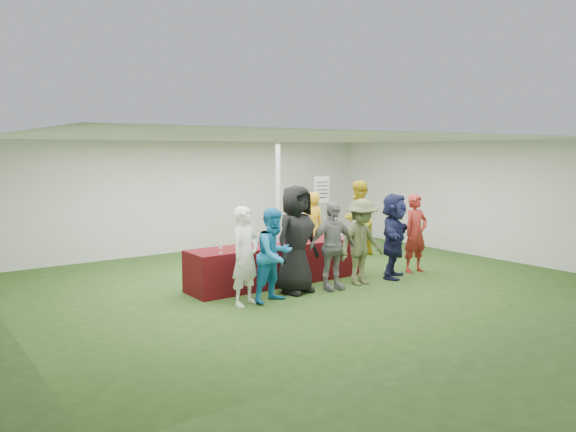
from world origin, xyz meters
TOP-DOWN VIEW (x-y plane):
  - ground at (0.00, 0.00)m, footprint 60.00×60.00m
  - tent at (0.50, 1.20)m, footprint 10.00×10.00m
  - serving_table at (-0.35, -0.06)m, footprint 3.60×0.80m
  - wine_bottles at (0.22, 0.08)m, footprint 0.59×0.16m
  - wine_glasses at (-0.83, -0.31)m, footprint 2.80×0.14m
  - water_bottle at (-0.33, 0.02)m, footprint 0.07×0.07m
  - bar_towel at (1.12, -0.01)m, footprint 0.25×0.18m
  - dump_bucket at (1.25, -0.28)m, footprint 0.25×0.25m
  - wine_list_sign at (3.02, 2.80)m, footprint 0.50×0.03m
  - staff_pourer at (1.15, 0.85)m, footprint 0.61×0.44m
  - staff_back at (2.68, 1.05)m, footprint 0.98×0.83m
  - customer_0 at (-1.66, -0.98)m, footprint 0.67×0.55m
  - customer_1 at (-1.17, -1.09)m, footprint 0.86×0.73m
  - customer_2 at (-0.54, -0.83)m, footprint 1.02×0.77m
  - customer_3 at (0.11, -1.03)m, footprint 0.96×0.48m
  - customer_4 at (0.79, -1.06)m, footprint 1.05×0.62m
  - customer_5 at (1.69, -1.03)m, footprint 1.55×1.26m
  - customer_6 at (2.43, -0.92)m, footprint 0.61×0.42m

SIDE VIEW (x-z plane):
  - ground at x=0.00m, z-range 0.00..0.00m
  - serving_table at x=-0.35m, z-range 0.00..0.75m
  - bar_towel at x=1.12m, z-range 0.75..0.78m
  - customer_1 at x=-1.17m, z-range 0.00..1.55m
  - customer_3 at x=0.11m, z-range 0.00..1.58m
  - staff_pourer at x=1.15m, z-range 0.00..1.59m
  - customer_4 at x=0.79m, z-range 0.00..1.59m
  - customer_0 at x=-1.66m, z-range 0.00..1.59m
  - customer_6 at x=2.43m, z-range 0.00..1.60m
  - customer_5 at x=1.69m, z-range 0.00..1.66m
  - dump_bucket at x=1.25m, z-range 0.75..0.93m
  - water_bottle at x=-0.33m, z-range 0.74..0.97m
  - wine_glasses at x=-0.83m, z-range 0.78..0.94m
  - wine_bottles at x=0.22m, z-range 0.71..1.03m
  - staff_back at x=2.68m, z-range 0.00..1.78m
  - customer_2 at x=-0.54m, z-range 0.00..1.89m
  - wine_list_sign at x=3.02m, z-range 0.42..2.22m
  - tent at x=0.50m, z-range -3.65..6.35m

